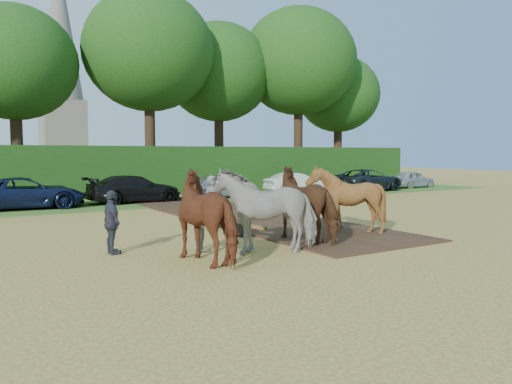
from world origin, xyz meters
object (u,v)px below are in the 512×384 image
at_px(parked_cars, 182,188).
at_px(spectator_near, 203,221).
at_px(spectator_far, 112,222).
at_px(plough_team, 287,206).
at_px(church, 61,62).

bearing_deg(parked_cars, spectator_near, -111.48).
bearing_deg(spectator_near, spectator_far, 76.96).
height_order(spectator_near, parked_cars, spectator_near).
bearing_deg(spectator_far, spectator_near, -111.28).
relative_size(plough_team, church, 0.27).
bearing_deg(plough_team, parked_cars, 78.50).
height_order(spectator_near, spectator_far, spectator_far).
height_order(spectator_far, parked_cars, spectator_far).
distance_m(spectator_near, parked_cars, 14.00).
xyz_separation_m(spectator_near, parked_cars, (5.13, 13.03, -0.08)).
xyz_separation_m(plough_team, church, (4.65, 54.31, 12.63)).
relative_size(spectator_far, parked_cars, 0.04).
relative_size(spectator_near, church, 0.06).
bearing_deg(spectator_far, church, -12.08).
height_order(plough_team, church, church).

